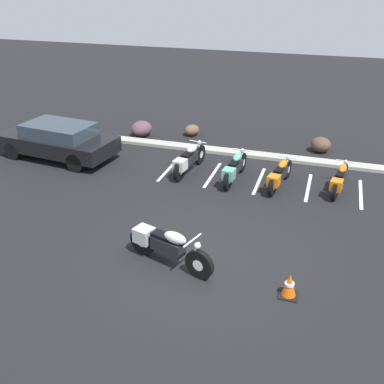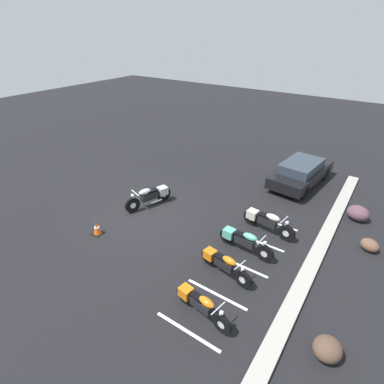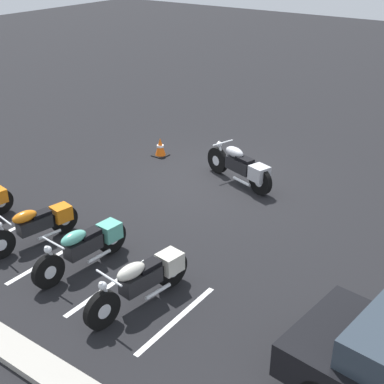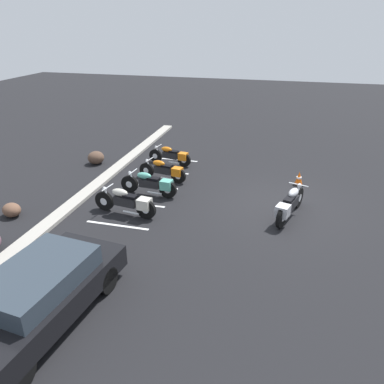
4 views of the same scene
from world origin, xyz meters
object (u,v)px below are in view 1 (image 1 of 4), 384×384
motorcycle_silver_featured (166,245)px  landscape_rock_0 (321,145)px  traffic_cone (289,286)px  parked_bike_2 (280,175)px  landscape_rock_2 (141,129)px  parked_bike_0 (189,160)px  car_black (58,140)px  parked_bike_1 (235,168)px  landscape_rock_1 (192,130)px  parked_bike_3 (340,179)px

motorcycle_silver_featured → landscape_rock_0: bearing=88.0°
landscape_rock_0 → traffic_cone: size_ratio=1.36×
parked_bike_2 → landscape_rock_2: size_ratio=2.26×
traffic_cone → landscape_rock_2: bearing=129.8°
parked_bike_0 → car_black: (-4.92, -0.13, 0.21)m
parked_bike_1 → landscape_rock_2: (-4.61, 3.15, -0.14)m
landscape_rock_1 → landscape_rock_2: (-1.94, -0.71, 0.09)m
landscape_rock_1 → parked_bike_1: bearing=-55.3°
parked_bike_0 → car_black: bearing=99.3°
parked_bike_1 → parked_bike_3: parked_bike_1 is taller
landscape_rock_0 → traffic_cone: (-0.13, -8.76, -0.03)m
parked_bike_3 → landscape_rock_1: 6.93m
car_black → parked_bike_2: bearing=-174.4°
parked_bike_0 → parked_bike_2: bearing=-86.7°
landscape_rock_0 → landscape_rock_2: landscape_rock_2 is taller
parked_bike_0 → motorcycle_silver_featured: bearing=-159.9°
car_black → motorcycle_silver_featured: bearing=146.9°
parked_bike_2 → parked_bike_3: 1.82m
parked_bike_1 → landscape_rock_1: 4.70m
parked_bike_2 → parked_bike_1: bearing=99.2°
motorcycle_silver_featured → parked_bike_1: 4.93m
parked_bike_3 → landscape_rock_0: parked_bike_3 is taller
parked_bike_2 → parked_bike_3: bearing=-71.2°
parked_bike_2 → landscape_rock_2: 6.84m
parked_bike_0 → landscape_rock_0: parked_bike_0 is taller
landscape_rock_0 → parked_bike_0: bearing=-141.1°
landscape_rock_0 → traffic_cone: bearing=-90.9°
parked_bike_1 → car_black: bearing=93.7°
parked_bike_2 → traffic_cone: size_ratio=3.79×
parked_bike_0 → landscape_rock_2: (-2.99, 2.94, -0.16)m
motorcycle_silver_featured → landscape_rock_2: 9.05m
parked_bike_3 → landscape_rock_2: (-7.85, 2.92, -0.11)m
parked_bike_1 → landscape_rock_1: parked_bike_1 is taller
parked_bike_3 → car_black: 9.78m
parked_bike_0 → car_black: 4.92m
parked_bike_0 → parked_bike_3: (4.86, 0.02, -0.05)m
motorcycle_silver_featured → landscape_rock_2: size_ratio=2.50×
motorcycle_silver_featured → parked_bike_3: motorcycle_silver_featured is taller
motorcycle_silver_featured → landscape_rock_1: bearing=121.5°
parked_bike_2 → landscape_rock_0: 3.73m
motorcycle_silver_featured → landscape_rock_1: 9.03m
parked_bike_1 → landscape_rock_0: bearing=-30.8°
motorcycle_silver_featured → car_black: 7.83m
parked_bike_3 → parked_bike_2: bearing=107.9°
parked_bike_2 → parked_bike_3: parked_bike_2 is taller
parked_bike_3 → traffic_cone: parked_bike_3 is taller
parked_bike_2 → landscape_rock_1: 5.66m
parked_bike_1 → parked_bike_0: bearing=87.0°
landscape_rock_1 → traffic_cone: 10.38m
motorcycle_silver_featured → parked_bike_0: (-1.12, 5.12, -0.02)m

